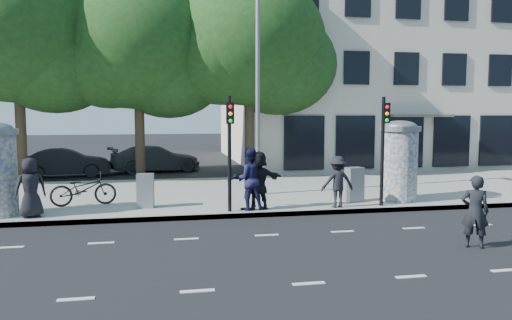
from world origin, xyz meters
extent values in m
plane|color=black|center=(0.00, 0.00, 0.00)|extent=(120.00, 120.00, 0.00)
cube|color=gray|center=(0.00, 7.50, 0.07)|extent=(40.00, 8.00, 0.15)
cube|color=slate|center=(0.00, 3.55, 0.07)|extent=(40.00, 0.10, 0.16)
cube|color=silver|center=(0.00, -2.20, 0.00)|extent=(32.00, 0.12, 0.01)
cube|color=silver|center=(0.00, 1.40, 0.00)|extent=(32.00, 0.12, 0.01)
cylinder|color=beige|center=(5.20, 4.70, 1.30)|extent=(1.20, 1.20, 2.30)
cylinder|color=slate|center=(5.20, 4.70, 2.53)|extent=(1.36, 1.36, 0.16)
ellipsoid|color=slate|center=(5.20, 4.70, 2.61)|extent=(1.10, 1.10, 0.38)
cylinder|color=black|center=(-0.60, 3.85, 1.85)|extent=(0.11, 0.11, 3.40)
cube|color=black|center=(-0.60, 3.67, 3.05)|extent=(0.22, 0.14, 0.62)
cylinder|color=black|center=(4.20, 3.85, 1.85)|extent=(0.11, 0.11, 3.40)
cube|color=black|center=(4.20, 3.67, 3.05)|extent=(0.22, 0.14, 0.62)
cylinder|color=slate|center=(0.80, 6.70, 4.15)|extent=(0.16, 0.16, 8.00)
cylinder|color=#38281C|center=(-8.50, 12.50, 2.36)|extent=(0.44, 0.44, 4.73)
ellipsoid|color=#163613|center=(-8.50, 12.50, 6.51)|extent=(7.20, 7.20, 6.12)
cylinder|color=#38281C|center=(-3.50, 12.70, 2.21)|extent=(0.44, 0.44, 4.41)
ellipsoid|color=#163613|center=(-3.50, 12.70, 6.08)|extent=(6.80, 6.80, 5.78)
cylinder|color=#38281C|center=(1.50, 12.30, 2.29)|extent=(0.44, 0.44, 4.59)
ellipsoid|color=#163613|center=(1.50, 12.30, 6.32)|extent=(7.00, 7.00, 5.95)
cube|color=beige|center=(12.00, 20.00, 6.00)|extent=(20.00, 15.00, 12.00)
cube|color=black|center=(12.00, 12.45, 1.60)|extent=(18.00, 0.10, 2.60)
cube|color=#59544C|center=(10.00, 12.10, 2.90)|extent=(3.20, 0.90, 0.12)
cube|color=#194C8C|center=(2.50, 12.45, 3.20)|extent=(1.60, 0.06, 0.30)
imported|color=black|center=(-6.15, 4.07, 0.99)|extent=(0.96, 0.80, 1.68)
imported|color=#1A1940|center=(0.00, 3.99, 1.08)|extent=(0.95, 0.76, 1.87)
imported|color=black|center=(2.75, 3.85, 0.94)|extent=(1.03, 0.59, 1.58)
imported|color=black|center=(0.29, 4.00, 1.04)|extent=(1.73, 0.92, 1.77)
imported|color=black|center=(4.41, -0.58, 0.83)|extent=(0.72, 0.64, 1.66)
imported|color=black|center=(-4.98, 5.63, 0.67)|extent=(1.03, 2.08, 1.05)
cube|color=gray|center=(-3.06, 4.91, 0.67)|extent=(0.54, 0.42, 1.05)
cube|color=gray|center=(3.65, 4.71, 0.71)|extent=(0.60, 0.48, 1.12)
imported|color=black|center=(-7.03, 14.27, 0.67)|extent=(1.91, 4.20, 1.33)
imported|color=#4F5256|center=(-2.85, 15.60, 0.67)|extent=(2.95, 4.95, 1.34)
camera|label=1|loc=(-2.58, -10.58, 3.09)|focal=35.00mm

